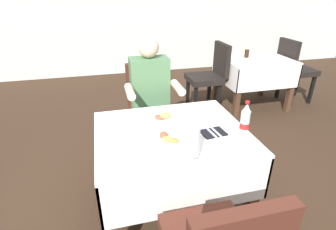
# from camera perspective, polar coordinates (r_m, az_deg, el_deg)

# --- Properties ---
(ground_plane) EXTENTS (11.00, 11.00, 0.00)m
(ground_plane) POSITION_cam_1_polar(r_m,az_deg,el_deg) (2.24, -0.43, -21.52)
(ground_plane) COLOR #382619
(back_wall) EXTENTS (11.00, 0.12, 2.83)m
(back_wall) POSITION_cam_1_polar(r_m,az_deg,el_deg) (5.54, -11.51, 23.19)
(back_wall) COLOR silver
(back_wall) RESTS_ON ground
(main_dining_table) EXTENTS (1.07, 0.90, 0.73)m
(main_dining_table) POSITION_cam_1_polar(r_m,az_deg,el_deg) (1.96, 0.73, -7.85)
(main_dining_table) COLOR white
(main_dining_table) RESTS_ON ground
(chair_far_diner_seat) EXTENTS (0.44, 0.50, 0.97)m
(chair_far_diner_seat) POSITION_cam_1_polar(r_m,az_deg,el_deg) (2.68, -3.91, 1.83)
(chair_far_diner_seat) COLOR #4C2319
(chair_far_diner_seat) RESTS_ON ground
(seated_diner_far) EXTENTS (0.50, 0.46, 1.26)m
(seated_diner_far) POSITION_cam_1_polar(r_m,az_deg,el_deg) (2.52, -3.70, 4.07)
(seated_diner_far) COLOR #282D42
(seated_diner_far) RESTS_ON ground
(plate_near_camera) EXTENTS (0.26, 0.26, 0.06)m
(plate_near_camera) POSITION_cam_1_polar(r_m,az_deg,el_deg) (1.74, 0.81, -5.35)
(plate_near_camera) COLOR white
(plate_near_camera) RESTS_ON main_dining_table
(plate_far_diner) EXTENTS (0.24, 0.24, 0.06)m
(plate_far_diner) POSITION_cam_1_polar(r_m,az_deg,el_deg) (2.03, -1.51, -0.52)
(plate_far_diner) COLOR white
(plate_far_diner) RESTS_ON main_dining_table
(beer_glass_left) EXTENTS (0.07, 0.07, 0.22)m
(beer_glass_left) POSITION_cam_1_polar(r_m,az_deg,el_deg) (1.52, 5.68, -6.28)
(beer_glass_left) COLOR white
(beer_glass_left) RESTS_ON main_dining_table
(cola_bottle_primary) EXTENTS (0.06, 0.06, 0.26)m
(cola_bottle_primary) POSITION_cam_1_polar(r_m,az_deg,el_deg) (1.82, 16.37, -1.37)
(cola_bottle_primary) COLOR silver
(cola_bottle_primary) RESTS_ON main_dining_table
(napkin_cutlery_set) EXTENTS (0.18, 0.19, 0.01)m
(napkin_cutlery_set) POSITION_cam_1_polar(r_m,az_deg,el_deg) (1.87, 9.82, -3.81)
(napkin_cutlery_set) COLOR black
(napkin_cutlery_set) RESTS_ON main_dining_table
(background_dining_table) EXTENTS (0.95, 0.81, 0.73)m
(background_dining_table) POSITION_cam_1_polar(r_m,az_deg,el_deg) (4.09, 18.11, 9.16)
(background_dining_table) COLOR white
(background_dining_table) RESTS_ON ground
(background_chair_left) EXTENTS (0.50, 0.44, 0.97)m
(background_chair_left) POSITION_cam_1_polar(r_m,az_deg,el_deg) (3.77, 9.11, 8.85)
(background_chair_left) COLOR black
(background_chair_left) RESTS_ON ground
(background_chair_right) EXTENTS (0.50, 0.44, 0.97)m
(background_chair_right) POSITION_cam_1_polar(r_m,az_deg,el_deg) (4.48, 25.71, 9.37)
(background_chair_right) COLOR black
(background_chair_right) RESTS_ON ground
(background_table_tumbler) EXTENTS (0.06, 0.06, 0.11)m
(background_table_tumbler) POSITION_cam_1_polar(r_m,az_deg,el_deg) (4.04, 16.74, 12.67)
(background_table_tumbler) COLOR black
(background_table_tumbler) RESTS_ON background_dining_table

